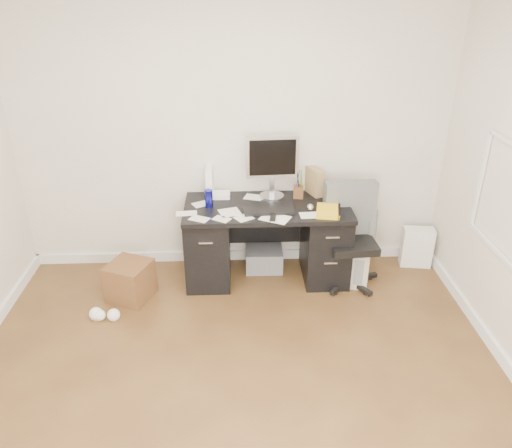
{
  "coord_description": "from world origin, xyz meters",
  "views": [
    {
      "loc": [
        0.02,
        -2.44,
        2.62
      ],
      "look_at": [
        0.18,
        1.2,
        0.79
      ],
      "focal_mm": 35.0,
      "sensor_mm": 36.0,
      "label": 1
    }
  ],
  "objects": [
    {
      "name": "keyboard",
      "position": [
        0.31,
        1.51,
        0.76
      ],
      "size": [
        0.45,
        0.18,
        0.03
      ],
      "primitive_type": "cube",
      "rotation": [
        0.0,
        0.0,
        0.08
      ],
      "color": "black",
      "rests_on": "desk"
    },
    {
      "name": "magazine_file",
      "position": [
        0.76,
        1.91,
        0.88
      ],
      "size": [
        0.18,
        0.24,
        0.25
      ],
      "primitive_type": "cube",
      "rotation": [
        0.0,
        0.0,
        0.38
      ],
      "color": "olive",
      "rests_on": "desk"
    },
    {
      "name": "desk",
      "position": [
        0.3,
        1.65,
        0.4
      ],
      "size": [
        1.5,
        0.7,
        0.75
      ],
      "color": "black",
      "rests_on": "ground"
    },
    {
      "name": "yellow_book",
      "position": [
        0.82,
        1.47,
        0.77
      ],
      "size": [
        0.25,
        0.29,
        0.04
      ],
      "primitive_type": "cube",
      "rotation": [
        0.0,
        0.0,
        -0.19
      ],
      "color": "yellow",
      "rests_on": "desk"
    },
    {
      "name": "pc_tower",
      "position": [
        1.17,
        1.56,
        0.19
      ],
      "size": [
        0.26,
        0.42,
        0.39
      ],
      "primitive_type": "cube",
      "rotation": [
        0.0,
        0.0,
        -0.23
      ],
      "color": "#B4B1A3",
      "rests_on": "ground"
    },
    {
      "name": "wicker_basket",
      "position": [
        -0.94,
        1.36,
        0.17
      ],
      "size": [
        0.45,
        0.45,
        0.34
      ],
      "primitive_type": "cube",
      "rotation": [
        0.0,
        0.0,
        -0.4
      ],
      "color": "#503518",
      "rests_on": "ground"
    },
    {
      "name": "white_binder",
      "position": [
        -0.22,
        1.9,
        0.9
      ],
      "size": [
        0.12,
        0.26,
        0.29
      ],
      "primitive_type": "cube",
      "rotation": [
        0.0,
        0.0,
        -0.02
      ],
      "color": "white",
      "rests_on": "desk"
    },
    {
      "name": "office_chair",
      "position": [
        1.06,
        1.5,
        0.48
      ],
      "size": [
        0.58,
        0.58,
        0.96
      ],
      "primitive_type": null,
      "rotation": [
        0.0,
        0.0,
        0.07
      ],
      "color": "#575957",
      "rests_on": "ground"
    },
    {
      "name": "paper_remote",
      "position": [
        0.35,
        1.39,
        0.76
      ],
      "size": [
        0.31,
        0.29,
        0.02
      ],
      "primitive_type": null,
      "rotation": [
        0.0,
        0.0,
        -0.48
      ],
      "color": "white",
      "rests_on": "desk"
    },
    {
      "name": "desk_printer",
      "position": [
        0.28,
        1.8,
        0.11
      ],
      "size": [
        0.36,
        0.3,
        0.21
      ],
      "primitive_type": "cube",
      "rotation": [
        0.0,
        0.0,
        -0.02
      ],
      "color": "slate",
      "rests_on": "ground"
    },
    {
      "name": "pen_cup",
      "position": [
        0.6,
        1.83,
        0.89
      ],
      "size": [
        0.12,
        0.12,
        0.27
      ],
      "primitive_type": null,
      "rotation": [
        0.0,
        0.0,
        -0.1
      ],
      "color": "#5C321A",
      "rests_on": "desk"
    },
    {
      "name": "shopping_bag",
      "position": [
        1.8,
        1.81,
        0.2
      ],
      "size": [
        0.32,
        0.25,
        0.4
      ],
      "primitive_type": "cube",
      "rotation": [
        0.0,
        0.0,
        -0.15
      ],
      "color": "white",
      "rests_on": "ground"
    },
    {
      "name": "loose_papers",
      "position": [
        0.1,
        1.6,
        0.75
      ],
      "size": [
        1.1,
        0.6,
        0.0
      ],
      "primitive_type": null,
      "color": "white",
      "rests_on": "desk"
    },
    {
      "name": "travel_mug",
      "position": [
        -0.22,
        1.65,
        0.83
      ],
      "size": [
        0.08,
        0.08,
        0.16
      ],
      "primitive_type": "cylinder",
      "rotation": [
        0.0,
        0.0,
        -0.14
      ],
      "color": "#14148C",
      "rests_on": "desk"
    },
    {
      "name": "ground",
      "position": [
        0.0,
        0.0,
        0.0
      ],
      "size": [
        4.0,
        4.0,
        0.0
      ],
      "primitive_type": "plane",
      "color": "#492D17",
      "rests_on": "ground"
    },
    {
      "name": "room_shell",
      "position": [
        0.03,
        0.03,
        1.66
      ],
      "size": [
        4.02,
        4.02,
        2.71
      ],
      "color": "beige",
      "rests_on": "ground"
    },
    {
      "name": "computer_mouse",
      "position": [
        0.67,
        1.53,
        0.78
      ],
      "size": [
        0.08,
        0.08,
        0.06
      ],
      "primitive_type": "sphere",
      "rotation": [
        0.0,
        0.0,
        0.37
      ],
      "color": "silver",
      "rests_on": "desk"
    },
    {
      "name": "lcd_monitor",
      "position": [
        0.35,
        1.84,
        1.05
      ],
      "size": [
        0.49,
        0.3,
        0.6
      ],
      "primitive_type": null,
      "rotation": [
        0.0,
        0.0,
        0.06
      ],
      "color": "silver",
      "rests_on": "desk"
    }
  ]
}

